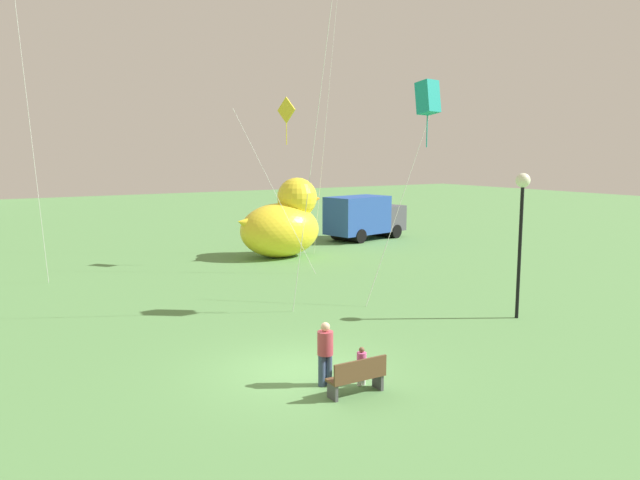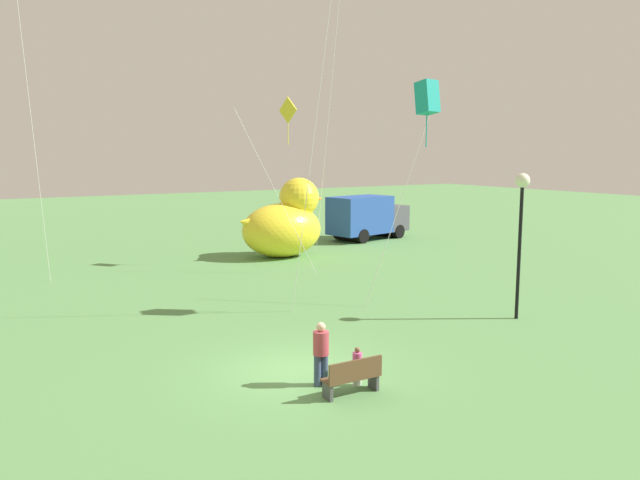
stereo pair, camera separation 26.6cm
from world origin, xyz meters
The scene contains 9 objects.
ground_plane centered at (0.00, 0.00, 0.00)m, with size 140.00×140.00×0.00m, color #598F4F.
park_bench centered at (0.37, -2.10, 0.47)m, with size 1.46×0.47×0.90m.
person_adult centered at (0.05, -1.17, 0.88)m, with size 0.39×0.39×1.59m.
person_child centered at (0.81, -1.65, 0.54)m, with size 0.24×0.24×0.98m.
giant_inflatable_duck centered at (8.02, 15.88, 1.83)m, with size 5.20×3.34×4.31m.
lamppost centered at (8.98, 0.58, 3.86)m, with size 0.49×0.49×5.00m.
box_truck centered at (15.75, 19.06, 1.44)m, with size 5.99×3.37×2.85m.
kite_yellow centered at (7.01, 13.62, 7.46)m, with size 3.04×3.48×8.39m.
kite_teal centered at (6.86, 3.05, 7.52)m, with size 2.98×1.97×8.16m.
Camera 2 is at (-7.37, -13.49, 5.69)m, focal length 34.31 mm.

